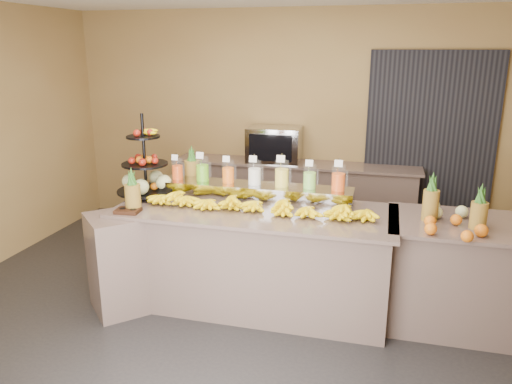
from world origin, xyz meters
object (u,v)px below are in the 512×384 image
at_px(banana_heap, 258,203).
at_px(condiment_caddy, 128,211).
at_px(fruit_stand, 149,175).
at_px(right_fruit_pile, 452,219).
at_px(oven_warmer, 275,144).
at_px(pitcher_tray, 255,192).

height_order(banana_heap, condiment_caddy, banana_heap).
xyz_separation_m(banana_heap, fruit_stand, (-1.15, 0.20, 0.14)).
bearing_deg(right_fruit_pile, oven_warmer, 133.23).
relative_size(right_fruit_pile, oven_warmer, 0.75).
distance_m(pitcher_tray, oven_warmer, 1.69).
distance_m(pitcher_tray, condiment_caddy, 1.18).
distance_m(banana_heap, fruit_stand, 1.18).
xyz_separation_m(right_fruit_pile, oven_warmer, (-1.91, 2.03, 0.14)).
bearing_deg(right_fruit_pile, fruit_stand, 174.93).
bearing_deg(fruit_stand, right_fruit_pile, -21.45).
relative_size(banana_heap, fruit_stand, 2.67).
bearing_deg(banana_heap, right_fruit_pile, -1.60).
xyz_separation_m(banana_heap, condiment_caddy, (-1.09, -0.34, -0.06)).
height_order(condiment_caddy, right_fruit_pile, right_fruit_pile).
distance_m(pitcher_tray, fruit_stand, 1.05).
height_order(pitcher_tray, oven_warmer, oven_warmer).
bearing_deg(pitcher_tray, right_fruit_pile, -11.74).
relative_size(banana_heap, oven_warmer, 3.24).
bearing_deg(condiment_caddy, oven_warmer, 71.20).
xyz_separation_m(pitcher_tray, oven_warmer, (-0.19, 1.67, 0.14)).
xyz_separation_m(fruit_stand, right_fruit_pile, (2.75, -0.24, -0.12)).
bearing_deg(fruit_stand, oven_warmer, 48.21).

